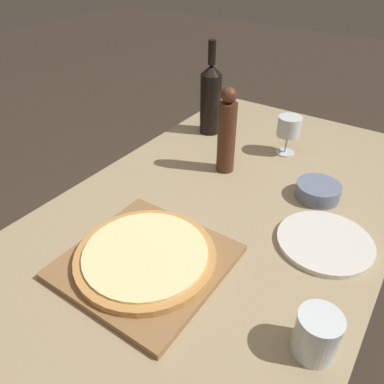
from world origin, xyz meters
name	(u,v)px	position (x,y,z in m)	size (l,w,h in m)	color
ground_plane	(209,360)	(0.00, 0.00, 0.00)	(12.00, 12.00, 0.00)	#382D23
dining_table	(215,237)	(0.00, 0.00, 0.65)	(0.89, 1.63, 0.74)	#9E8966
cutting_board	(146,262)	(-0.04, -0.26, 0.75)	(0.35, 0.35, 0.02)	olive
pizza	(146,256)	(-0.04, -0.26, 0.77)	(0.33, 0.33, 0.02)	#C68947
wine_bottle	(211,98)	(-0.30, 0.44, 0.88)	(0.08, 0.08, 0.35)	black
pepper_mill	(227,133)	(-0.10, 0.22, 0.88)	(0.06, 0.06, 0.28)	#4C2819
wine_glass	(289,128)	(0.02, 0.44, 0.84)	(0.08, 0.08, 0.14)	silver
small_bowl	(318,191)	(0.21, 0.24, 0.76)	(0.13, 0.13, 0.05)	slate
drinking_tumbler	(317,334)	(0.37, -0.25, 0.79)	(0.08, 0.08, 0.10)	silver
dinner_plate	(325,242)	(0.29, 0.05, 0.75)	(0.24, 0.24, 0.01)	silver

